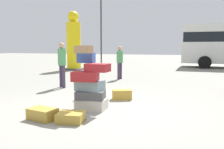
% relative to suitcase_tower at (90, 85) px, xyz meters
% --- Properties ---
extents(ground_plane, '(80.00, 80.00, 0.00)m').
position_rel_suitcase_tower_xyz_m(ground_plane, '(0.10, 0.00, -0.62)').
color(ground_plane, gray).
extents(suitcase_tower, '(0.93, 0.68, 1.58)m').
position_rel_suitcase_tower_xyz_m(suitcase_tower, '(0.00, 0.00, 0.00)').
color(suitcase_tower, beige).
rests_on(suitcase_tower, ground).
extents(suitcase_tan_upright_blue, '(0.62, 0.49, 0.29)m').
position_rel_suitcase_tower_xyz_m(suitcase_tan_upright_blue, '(0.43, 1.28, -0.47)').
color(suitcase_tan_upright_blue, '#B28C33').
rests_on(suitcase_tan_upright_blue, ground).
extents(suitcase_tan_left_side, '(0.60, 0.53, 0.20)m').
position_rel_suitcase_tower_xyz_m(suitcase_tan_left_side, '(0.05, -1.05, -0.52)').
color(suitcase_tan_left_side, '#B28C33').
rests_on(suitcase_tan_left_side, ground).
extents(suitcase_tan_behind_tower, '(0.66, 0.47, 0.24)m').
position_rel_suitcase_tower_xyz_m(suitcase_tan_behind_tower, '(-0.61, -1.10, -0.50)').
color(suitcase_tan_behind_tower, '#B28C33').
rests_on(suitcase_tan_behind_tower, ground).
extents(suitcase_brown_right_side, '(0.65, 0.49, 0.29)m').
position_rel_suitcase_tower_xyz_m(suitcase_brown_right_side, '(-0.49, 0.93, -0.47)').
color(suitcase_brown_right_side, olive).
rests_on(suitcase_brown_right_side, ground).
extents(person_tourist_with_camera, '(0.30, 0.34, 1.57)m').
position_rel_suitcase_tower_xyz_m(person_tourist_with_camera, '(-0.97, 5.41, 0.32)').
color(person_tourist_with_camera, '#3F334C').
rests_on(person_tourist_with_camera, ground).
extents(person_passerby_in_red, '(0.31, 0.30, 1.70)m').
position_rel_suitcase_tower_xyz_m(person_passerby_in_red, '(-2.31, 2.46, 0.40)').
color(person_passerby_in_red, '#3F334C').
rests_on(person_passerby_in_red, ground).
extents(yellow_dummy_statue, '(1.33, 1.33, 3.90)m').
position_rel_suitcase_tower_xyz_m(yellow_dummy_statue, '(-5.35, 8.86, 1.11)').
color(yellow_dummy_statue, yellow).
rests_on(yellow_dummy_statue, ground).
extents(lamp_post, '(0.36, 0.36, 5.69)m').
position_rel_suitcase_tower_xyz_m(lamp_post, '(-5.07, 13.03, 3.13)').
color(lamp_post, '#333338').
rests_on(lamp_post, ground).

